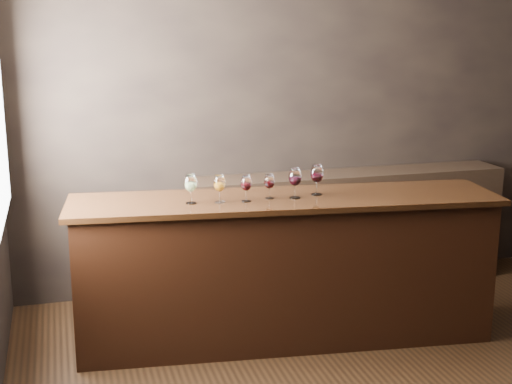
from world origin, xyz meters
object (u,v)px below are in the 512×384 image
object	(u,v)px
glass_red_c	(295,178)
glass_amber	(220,184)
glass_red_d	(317,174)
bar_counter	(285,271)
glass_red_b	(269,182)
glass_white	(191,184)
glass_red_a	(246,184)
back_bar_shelf	(347,229)

from	to	relation	value
glass_red_c	glass_amber	bearing A→B (deg)	178.41
glass_amber	glass_red_d	distance (m)	0.71
bar_counter	glass_amber	bearing A→B (deg)	-170.73
glass_red_b	glass_red_c	world-z (taller)	glass_red_c
glass_white	glass_red_b	distance (m)	0.55
glass_amber	glass_red_d	bearing A→B (deg)	2.91
glass_red_c	glass_red_a	bearing A→B (deg)	-179.77
back_bar_shelf	glass_red_b	world-z (taller)	glass_red_b
back_bar_shelf	glass_red_a	world-z (taller)	glass_red_a
back_bar_shelf	glass_red_c	world-z (taller)	glass_red_c
back_bar_shelf	glass_red_c	bearing A→B (deg)	-130.28
glass_red_d	glass_red_b	bearing A→B (deg)	-177.39
glass_white	glass_red_c	xyz separation A→B (m)	(0.72, -0.04, 0.01)
back_bar_shelf	glass_amber	xyz separation A→B (m)	(-1.35, -0.95, 0.69)
glass_red_b	glass_red_c	bearing A→B (deg)	-11.27
glass_red_a	glass_red_d	xyz separation A→B (m)	(0.53, 0.05, 0.02)
bar_counter	glass_red_a	world-z (taller)	glass_red_a
glass_red_a	glass_red_d	bearing A→B (deg)	5.63
back_bar_shelf	glass_amber	world-z (taller)	glass_amber
glass_red_c	glass_red_d	bearing A→B (deg)	15.76
glass_amber	glass_red_a	bearing A→B (deg)	-5.09
glass_amber	glass_red_c	bearing A→B (deg)	-1.59
glass_red_a	bar_counter	bearing A→B (deg)	7.61
bar_counter	glass_amber	size ratio (longest dim) A/B	15.27
glass_amber	glass_red_b	xyz separation A→B (m)	(0.36, 0.02, -0.01)
back_bar_shelf	glass_red_c	distance (m)	1.44
glass_red_d	glass_white	bearing A→B (deg)	-179.48
glass_red_b	glass_red_d	bearing A→B (deg)	2.61
bar_counter	glass_red_a	distance (m)	0.73
bar_counter	back_bar_shelf	bearing A→B (deg)	53.19
glass_red_a	glass_white	bearing A→B (deg)	173.23
bar_counter	glass_red_b	bearing A→B (deg)	-171.92
bar_counter	glass_red_d	distance (m)	0.73
glass_amber	glass_red_b	size ratio (longest dim) A/B	1.12
back_bar_shelf	glass_red_a	xyz separation A→B (m)	(-1.17, -0.96, 0.68)
glass_red_a	glass_red_c	world-z (taller)	glass_red_c
glass_white	glass_red_d	world-z (taller)	glass_red_d
bar_counter	back_bar_shelf	size ratio (longest dim) A/B	1.05
bar_counter	glass_red_a	size ratio (longest dim) A/B	16.02
bar_counter	glass_white	distance (m)	0.95
glass_amber	glass_red_b	bearing A→B (deg)	3.20
glass_white	glass_red_a	world-z (taller)	glass_white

